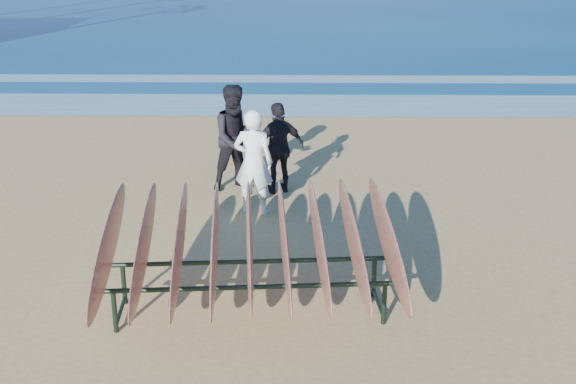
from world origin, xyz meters
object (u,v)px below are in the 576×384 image
(person_white, at_px, (254,162))
(person_dark_b, at_px, (279,148))
(person_dark_a, at_px, (237,138))
(surfboard_rack, at_px, (250,244))

(person_white, height_order, person_dark_b, person_white)
(person_dark_a, relative_size, person_dark_b, 1.17)
(person_white, distance_m, person_dark_a, 1.18)
(person_dark_a, bearing_deg, person_dark_b, -35.24)
(person_white, xyz_separation_m, person_dark_a, (-0.35, 1.12, 0.07))
(person_dark_a, bearing_deg, person_white, -97.24)
(person_dark_a, height_order, person_dark_b, person_dark_a)
(person_dark_b, bearing_deg, person_white, 43.79)
(surfboard_rack, relative_size, person_dark_a, 1.87)
(person_white, height_order, person_dark_a, person_dark_a)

